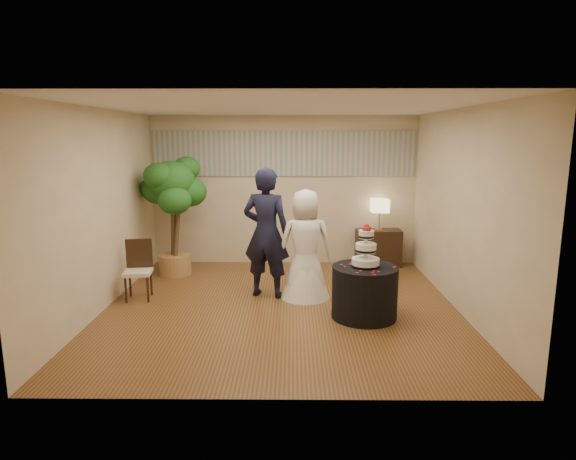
{
  "coord_description": "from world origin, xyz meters",
  "views": [
    {
      "loc": [
        0.16,
        -6.6,
        2.41
      ],
      "look_at": [
        0.1,
        0.4,
        1.05
      ],
      "focal_mm": 30.0,
      "sensor_mm": 36.0,
      "label": 1
    }
  ],
  "objects_px": {
    "console": "(378,248)",
    "ficus_tree": "(173,216)",
    "cake_table": "(364,292)",
    "bride": "(305,244)",
    "wedding_cake": "(366,245)",
    "table_lamp": "(379,215)",
    "groom": "(266,233)",
    "side_chair": "(138,271)"
  },
  "relations": [
    {
      "from": "wedding_cake",
      "to": "ficus_tree",
      "type": "bearing_deg",
      "value": 146.27
    },
    {
      "from": "wedding_cake",
      "to": "console",
      "type": "distance_m",
      "value": 2.81
    },
    {
      "from": "groom",
      "to": "wedding_cake",
      "type": "height_order",
      "value": "groom"
    },
    {
      "from": "console",
      "to": "table_lamp",
      "type": "xyz_separation_m",
      "value": [
        0.0,
        0.0,
        0.64
      ]
    },
    {
      "from": "bride",
      "to": "ficus_tree",
      "type": "relative_size",
      "value": 0.78
    },
    {
      "from": "bride",
      "to": "cake_table",
      "type": "bearing_deg",
      "value": 126.92
    },
    {
      "from": "bride",
      "to": "cake_table",
      "type": "xyz_separation_m",
      "value": [
        0.78,
        -0.83,
        -0.47
      ]
    },
    {
      "from": "cake_table",
      "to": "wedding_cake",
      "type": "height_order",
      "value": "wedding_cake"
    },
    {
      "from": "cake_table",
      "to": "table_lamp",
      "type": "xyz_separation_m",
      "value": [
        0.65,
        2.66,
        0.63
      ]
    },
    {
      "from": "cake_table",
      "to": "table_lamp",
      "type": "distance_m",
      "value": 2.81
    },
    {
      "from": "ficus_tree",
      "to": "wedding_cake",
      "type": "bearing_deg",
      "value": -33.73
    },
    {
      "from": "wedding_cake",
      "to": "table_lamp",
      "type": "relative_size",
      "value": 1.0
    },
    {
      "from": "groom",
      "to": "console",
      "type": "distance_m",
      "value": 2.76
    },
    {
      "from": "console",
      "to": "ficus_tree",
      "type": "bearing_deg",
      "value": -171.77
    },
    {
      "from": "cake_table",
      "to": "side_chair",
      "type": "height_order",
      "value": "side_chair"
    },
    {
      "from": "cake_table",
      "to": "console",
      "type": "distance_m",
      "value": 2.74
    },
    {
      "from": "bride",
      "to": "console",
      "type": "relative_size",
      "value": 1.99
    },
    {
      "from": "bride",
      "to": "wedding_cake",
      "type": "bearing_deg",
      "value": 126.92
    },
    {
      "from": "ficus_tree",
      "to": "console",
      "type": "bearing_deg",
      "value": 9.49
    },
    {
      "from": "console",
      "to": "ficus_tree",
      "type": "distance_m",
      "value": 3.82
    },
    {
      "from": "cake_table",
      "to": "ficus_tree",
      "type": "xyz_separation_m",
      "value": [
        -3.05,
        2.04,
        0.7
      ]
    },
    {
      "from": "groom",
      "to": "wedding_cake",
      "type": "xyz_separation_m",
      "value": [
        1.37,
        -0.89,
        0.01
      ]
    },
    {
      "from": "groom",
      "to": "table_lamp",
      "type": "height_order",
      "value": "groom"
    },
    {
      "from": "ficus_tree",
      "to": "bride",
      "type": "bearing_deg",
      "value": -27.99
    },
    {
      "from": "side_chair",
      "to": "wedding_cake",
      "type": "bearing_deg",
      "value": -19.22
    },
    {
      "from": "cake_table",
      "to": "ficus_tree",
      "type": "distance_m",
      "value": 3.74
    },
    {
      "from": "bride",
      "to": "cake_table",
      "type": "distance_m",
      "value": 1.23
    },
    {
      "from": "cake_table",
      "to": "wedding_cake",
      "type": "bearing_deg",
      "value": 0.0
    },
    {
      "from": "table_lamp",
      "to": "ficus_tree",
      "type": "height_order",
      "value": "ficus_tree"
    },
    {
      "from": "console",
      "to": "side_chair",
      "type": "relative_size",
      "value": 0.94
    },
    {
      "from": "cake_table",
      "to": "table_lamp",
      "type": "bearing_deg",
      "value": 76.22
    },
    {
      "from": "bride",
      "to": "side_chair",
      "type": "bearing_deg",
      "value": -3.44
    },
    {
      "from": "groom",
      "to": "bride",
      "type": "bearing_deg",
      "value": -170.97
    },
    {
      "from": "groom",
      "to": "bride",
      "type": "xyz_separation_m",
      "value": [
        0.59,
        -0.06,
        -0.16
      ]
    },
    {
      "from": "groom",
      "to": "wedding_cake",
      "type": "relative_size",
      "value": 3.41
    },
    {
      "from": "table_lamp",
      "to": "console",
      "type": "bearing_deg",
      "value": 0.0
    },
    {
      "from": "bride",
      "to": "table_lamp",
      "type": "bearing_deg",
      "value": -134.21
    },
    {
      "from": "bride",
      "to": "side_chair",
      "type": "height_order",
      "value": "bride"
    },
    {
      "from": "bride",
      "to": "table_lamp",
      "type": "height_order",
      "value": "bride"
    },
    {
      "from": "wedding_cake",
      "to": "ficus_tree",
      "type": "distance_m",
      "value": 3.67
    },
    {
      "from": "wedding_cake",
      "to": "table_lamp",
      "type": "xyz_separation_m",
      "value": [
        0.65,
        2.66,
        -0.01
      ]
    },
    {
      "from": "groom",
      "to": "side_chair",
      "type": "distance_m",
      "value": 2.0
    }
  ]
}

